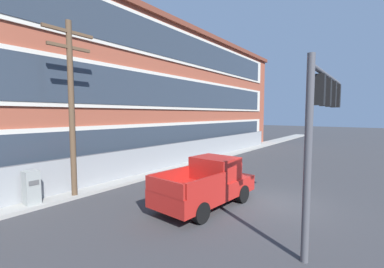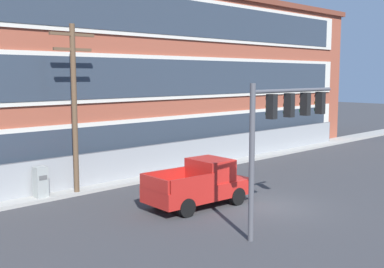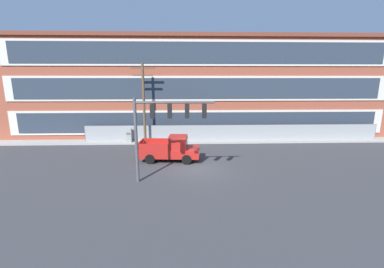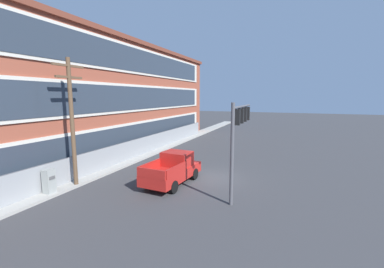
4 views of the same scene
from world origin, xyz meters
The scene contains 8 objects.
ground_plane centered at (0.00, 0.00, 0.00)m, with size 160.00×160.00×0.00m, color #38383A.
sidewalk_building_side centered at (0.00, 8.48, 0.08)m, with size 80.00×1.86×0.16m, color #9E9B93.
brick_mill_building centered at (0.77, 14.19, 5.72)m, with size 45.21×10.17×11.43m.
chain_link_fence centered at (4.35, 8.57, 0.94)m, with size 31.87×0.06×1.85m.
traffic_signal_mast centered at (-2.32, -2.33, 4.16)m, with size 5.15×0.43×5.58m.
pickup_truck_red centered at (-2.09, 2.16, 0.97)m, with size 5.13×2.47×2.08m.
utility_pole_near_corner centered at (-5.06, 7.79, 4.57)m, with size 2.35×0.26×8.26m.
electrical_cabinet centered at (-6.80, 8.07, 0.80)m, with size 0.56×0.56×1.60m.
Camera 1 is at (-11.31, -3.89, 4.02)m, focal length 24.00 mm.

